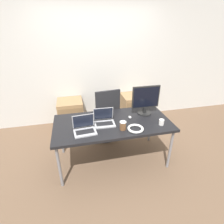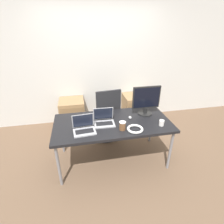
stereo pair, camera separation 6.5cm
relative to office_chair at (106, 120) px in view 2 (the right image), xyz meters
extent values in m
plane|color=brown|center=(-0.01, -0.67, -0.40)|extent=(14.00, 14.00, 0.00)
cube|color=silver|center=(-0.01, 0.85, 0.90)|extent=(10.00, 0.05, 2.60)
cube|color=black|center=(-0.01, -0.67, 0.32)|extent=(1.77, 0.86, 0.04)
cylinder|color=gray|center=(-0.83, -1.04, -0.05)|extent=(0.04, 0.04, 0.69)
cylinder|color=gray|center=(0.82, -1.04, -0.05)|extent=(0.04, 0.04, 0.69)
cylinder|color=gray|center=(-0.83, -0.30, -0.05)|extent=(0.04, 0.04, 0.69)
cylinder|color=gray|center=(0.82, -0.30, -0.05)|extent=(0.04, 0.04, 0.69)
cylinder|color=#232326|center=(-0.01, 0.07, -0.38)|extent=(0.56, 0.56, 0.04)
cylinder|color=gray|center=(-0.01, 0.07, -0.16)|extent=(0.05, 0.05, 0.39)
cube|color=#232326|center=(-0.01, 0.07, 0.03)|extent=(0.53, 0.53, 0.07)
cube|color=#232326|center=(0.02, -0.19, 0.37)|extent=(0.44, 0.09, 0.60)
cube|color=#99754C|center=(-0.64, 0.56, -0.08)|extent=(0.52, 0.52, 0.63)
cube|color=olive|center=(-0.64, 0.30, -0.08)|extent=(0.48, 0.01, 0.51)
cube|color=#99754C|center=(0.77, 0.56, -0.08)|extent=(0.52, 0.52, 0.63)
cube|color=olive|center=(0.77, 0.30, -0.08)|extent=(0.48, 0.01, 0.51)
cube|color=#ADADB2|center=(-0.14, -0.72, 0.35)|extent=(0.31, 0.22, 0.02)
cube|color=black|center=(-0.14, -0.72, 0.36)|extent=(0.25, 0.12, 0.00)
cube|color=#ADADB2|center=(-0.14, -0.60, 0.46)|extent=(0.30, 0.06, 0.21)
cube|color=black|center=(-0.14, -0.60, 0.46)|extent=(0.28, 0.05, 0.19)
cube|color=#ADADB2|center=(-0.44, -0.87, 0.35)|extent=(0.32, 0.24, 0.02)
cube|color=black|center=(-0.44, -0.87, 0.36)|extent=(0.26, 0.14, 0.00)
cube|color=#ADADB2|center=(-0.45, -0.75, 0.46)|extent=(0.30, 0.06, 0.21)
cube|color=black|center=(-0.45, -0.76, 0.46)|extent=(0.28, 0.05, 0.19)
cylinder|color=black|center=(0.58, -0.51, 0.35)|extent=(0.23, 0.23, 0.02)
cylinder|color=black|center=(0.58, -0.51, 0.40)|extent=(0.06, 0.06, 0.09)
cube|color=black|center=(0.58, -0.51, 0.63)|extent=(0.45, 0.03, 0.36)
cube|color=black|center=(0.58, -0.52, 0.63)|extent=(0.42, 0.00, 0.33)
ellipsoid|color=silver|center=(0.29, -0.61, 0.35)|extent=(0.04, 0.07, 0.03)
cylinder|color=white|center=(0.68, -0.90, 0.38)|extent=(0.07, 0.07, 0.09)
cylinder|color=brown|center=(0.09, -0.90, 0.39)|extent=(0.09, 0.09, 0.12)
cylinder|color=white|center=(0.09, -0.90, 0.46)|extent=(0.09, 0.09, 0.01)
torus|color=white|center=(0.26, -0.95, 0.35)|extent=(0.23, 0.23, 0.03)
camera|label=1|loc=(-0.53, -2.91, 1.68)|focal=28.00mm
camera|label=2|loc=(-0.47, -2.92, 1.68)|focal=28.00mm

